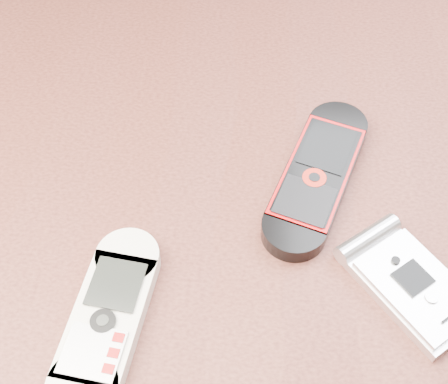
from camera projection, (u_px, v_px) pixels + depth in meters
The scene contains 4 objects.
table at pixel (219, 264), 0.60m from camera, with size 1.20×0.80×0.75m.
nokia_white at pixel (107, 319), 0.44m from camera, with size 0.05×0.15×0.02m, color silver.
nokia_black_red at pixel (317, 175), 0.52m from camera, with size 0.05×0.17×0.02m, color black.
motorola_razr at pixel (414, 286), 0.46m from camera, with size 0.06×0.11×0.02m, color silver.
Camera 1 is at (0.02, -0.31, 1.17)m, focal length 50.00 mm.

